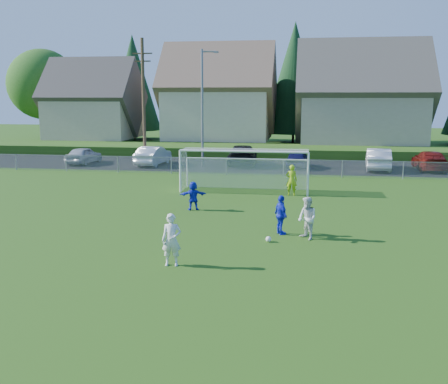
{
  "coord_description": "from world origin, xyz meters",
  "views": [
    {
      "loc": [
        3.45,
        -14.2,
        5.58
      ],
      "look_at": [
        0.0,
        8.0,
        1.4
      ],
      "focal_mm": 42.0,
      "sensor_mm": 36.0,
      "label": 1
    }
  ],
  "objects": [
    {
      "name": "car_f",
      "position": [
        8.92,
        26.36,
        0.81
      ],
      "size": [
        2.14,
        5.07,
        1.63
      ],
      "primitive_type": "imported",
      "rotation": [
        0.0,
        0.0,
        3.06
      ],
      "color": "silver",
      "rests_on": "ground"
    },
    {
      "name": "car_d",
      "position": [
        -1.53,
        27.59,
        0.8
      ],
      "size": [
        2.62,
        5.66,
        1.6
      ],
      "primitive_type": "imported",
      "rotation": [
        0.0,
        0.0,
        3.21
      ],
      "color": "black",
      "rests_on": "ground"
    },
    {
      "name": "car_g",
      "position": [
        12.73,
        26.73,
        0.72
      ],
      "size": [
        2.15,
        5.03,
        1.45
      ],
      "primitive_type": "imported",
      "rotation": [
        0.0,
        0.0,
        3.12
      ],
      "color": "#650F0B",
      "rests_on": "ground"
    },
    {
      "name": "goalkeeper",
      "position": [
        2.74,
        15.03,
        0.87
      ],
      "size": [
        0.65,
        0.44,
        1.74
      ],
      "primitive_type": "imported",
      "rotation": [
        0.0,
        0.0,
        3.11
      ],
      "color": "#9FC817",
      "rests_on": "ground"
    },
    {
      "name": "player_white_b",
      "position": [
        3.61,
        5.94,
        0.84
      ],
      "size": [
        0.99,
        1.03,
        1.67
      ],
      "primitive_type": "imported",
      "rotation": [
        0.0,
        0.0,
        -0.94
      ],
      "color": "silver",
      "rests_on": "ground"
    },
    {
      "name": "soccer_ball",
      "position": [
        2.15,
        5.3,
        0.11
      ],
      "size": [
        0.22,
        0.22,
        0.22
      ],
      "primitive_type": "sphere",
      "color": "white",
      "rests_on": "ground"
    },
    {
      "name": "car_b",
      "position": [
        -8.63,
        26.37,
        0.76
      ],
      "size": [
        1.94,
        4.7,
        1.51
      ],
      "primitive_type": "imported",
      "rotation": [
        0.0,
        0.0,
        3.07
      ],
      "color": "silver",
      "rests_on": "ground"
    },
    {
      "name": "utility_pole",
      "position": [
        -9.5,
        27.0,
        5.15
      ],
      "size": [
        1.6,
        0.26,
        10.0
      ],
      "color": "#473321",
      "rests_on": "ground"
    },
    {
      "name": "car_e",
      "position": [
        2.9,
        26.67,
        0.68
      ],
      "size": [
        1.97,
        4.1,
        1.35
      ],
      "primitive_type": "imported",
      "rotation": [
        0.0,
        0.0,
        3.04
      ],
      "color": "#11123D",
      "rests_on": "ground"
    },
    {
      "name": "streetlight",
      "position": [
        -4.45,
        26.0,
        4.84
      ],
      "size": [
        1.38,
        0.18,
        9.0
      ],
      "color": "slate",
      "rests_on": "ground"
    },
    {
      "name": "player_blue_a",
      "position": [
        2.56,
        6.52,
        0.8
      ],
      "size": [
        0.8,
        1.01,
        1.61
      ],
      "primitive_type": "imported",
      "rotation": [
        0.0,
        0.0,
        2.07
      ],
      "color": "#1524C7",
      "rests_on": "ground"
    },
    {
      "name": "player_blue_b",
      "position": [
        -1.91,
        10.46,
        0.71
      ],
      "size": [
        1.38,
        0.78,
        1.42
      ],
      "primitive_type": "imported",
      "rotation": [
        0.0,
        0.0,
        3.43
      ],
      "color": "#1524C7",
      "rests_on": "ground"
    },
    {
      "name": "grass_embankment",
      "position": [
        0.0,
        35.0,
        0.4
      ],
      "size": [
        70.0,
        6.0,
        0.8
      ],
      "primitive_type": "cube",
      "color": "#1E420F",
      "rests_on": "ground"
    },
    {
      "name": "car_a",
      "position": [
        -14.51,
        26.28,
        0.69
      ],
      "size": [
        1.92,
        4.16,
        1.38
      ],
      "primitive_type": "imported",
      "rotation": [
        0.0,
        0.0,
        3.07
      ],
      "color": "#B3B5BB",
      "rests_on": "ground"
    },
    {
      "name": "houses_row",
      "position": [
        1.97,
        42.46,
        7.33
      ],
      "size": [
        53.9,
        11.45,
        13.27
      ],
      "color": "tan",
      "rests_on": "ground"
    },
    {
      "name": "asphalt_lot",
      "position": [
        0.0,
        27.5,
        0.01
      ],
      "size": [
        60.0,
        60.0,
        0.0
      ],
      "primitive_type": "plane",
      "color": "black",
      "rests_on": "ground"
    },
    {
      "name": "player_white_a",
      "position": [
        -0.81,
        1.99,
        0.88
      ],
      "size": [
        0.68,
        0.49,
        1.75
      ],
      "primitive_type": "imported",
      "rotation": [
        0.0,
        0.0,
        0.12
      ],
      "color": "silver",
      "rests_on": "ground"
    },
    {
      "name": "tree_row",
      "position": [
        1.04,
        48.74,
        6.91
      ],
      "size": [
        65.98,
        12.36,
        13.8
      ],
      "color": "#382616",
      "rests_on": "ground"
    },
    {
      "name": "chainlink_fence",
      "position": [
        0.0,
        22.0,
        0.63
      ],
      "size": [
        52.06,
        0.06,
        1.2
      ],
      "color": "gray",
      "rests_on": "ground"
    },
    {
      "name": "soccer_goal",
      "position": [
        0.0,
        16.05,
        1.63
      ],
      "size": [
        7.42,
        1.9,
        2.5
      ],
      "color": "white",
      "rests_on": "ground"
    },
    {
      "name": "ground",
      "position": [
        0.0,
        0.0,
        0.0
      ],
      "size": [
        160.0,
        160.0,
        0.0
      ],
      "primitive_type": "plane",
      "color": "#193D0C",
      "rests_on": "ground"
    }
  ]
}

